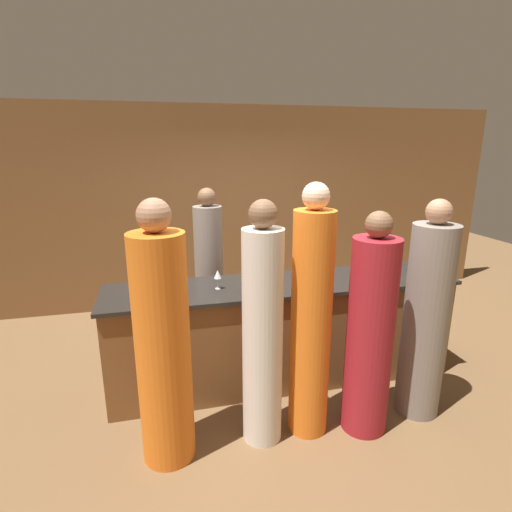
# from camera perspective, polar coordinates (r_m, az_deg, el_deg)

# --- Properties ---
(ground_plane) EXTENTS (14.00, 14.00, 0.00)m
(ground_plane) POSITION_cam_1_polar(r_m,az_deg,el_deg) (4.23, 3.75, -16.77)
(ground_plane) COLOR brown
(back_wall) EXTENTS (8.00, 0.06, 2.80)m
(back_wall) POSITION_cam_1_polar(r_m,az_deg,el_deg) (5.80, -2.59, 6.98)
(back_wall) COLOR brown
(back_wall) RESTS_ON ground_plane
(bar_counter) EXTENTS (3.33, 0.73, 1.01)m
(bar_counter) POSITION_cam_1_polar(r_m,az_deg,el_deg) (3.98, 3.88, -10.62)
(bar_counter) COLOR brown
(bar_counter) RESTS_ON ground_plane
(bartender) EXTENTS (0.30, 0.30, 1.84)m
(bartender) POSITION_cam_1_polar(r_m,az_deg,el_deg) (4.38, -6.68, -3.13)
(bartender) COLOR gray
(bartender) RESTS_ON ground_plane
(guest_0) EXTENTS (0.37, 0.37, 1.81)m
(guest_0) POSITION_cam_1_polar(r_m,az_deg,el_deg) (3.29, 15.96, -10.70)
(guest_0) COLOR maroon
(guest_0) RESTS_ON ground_plane
(guest_1) EXTENTS (0.31, 0.31, 1.91)m
(guest_1) POSITION_cam_1_polar(r_m,az_deg,el_deg) (3.04, 0.94, -11.04)
(guest_1) COLOR silver
(guest_1) RESTS_ON ground_plane
(guest_2) EXTENTS (0.37, 0.37, 1.86)m
(guest_2) POSITION_cam_1_polar(r_m,az_deg,el_deg) (3.64, 23.10, -8.29)
(guest_2) COLOR gray
(guest_2) RESTS_ON ground_plane
(guest_3) EXTENTS (0.39, 0.39, 1.94)m
(guest_3) POSITION_cam_1_polar(r_m,az_deg,el_deg) (2.94, -13.15, -12.46)
(guest_3) COLOR orange
(guest_3) RESTS_ON ground_plane
(guest_4) EXTENTS (0.31, 0.31, 2.01)m
(guest_4) POSITION_cam_1_polar(r_m,az_deg,el_deg) (3.13, 7.86, -9.30)
(guest_4) COLOR orange
(guest_4) RESTS_ON ground_plane
(wine_bottle_0) EXTENTS (0.07, 0.07, 0.32)m
(wine_bottle_0) POSITION_cam_1_polar(r_m,az_deg,el_deg) (4.00, 8.38, -0.98)
(wine_bottle_0) COLOR black
(wine_bottle_0) RESTS_ON bar_counter
(wine_bottle_1) EXTENTS (0.07, 0.07, 0.30)m
(wine_bottle_1) POSITION_cam_1_polar(r_m,az_deg,el_deg) (3.52, -1.46, -3.21)
(wine_bottle_1) COLOR #19381E
(wine_bottle_1) RESTS_ON bar_counter
(wine_glass_0) EXTENTS (0.07, 0.07, 0.17)m
(wine_glass_0) POSITION_cam_1_polar(r_m,az_deg,el_deg) (4.26, 22.29, -0.91)
(wine_glass_0) COLOR silver
(wine_glass_0) RESTS_ON bar_counter
(wine_glass_1) EXTENTS (0.08, 0.08, 0.16)m
(wine_glass_1) POSITION_cam_1_polar(r_m,az_deg,el_deg) (3.40, -14.90, -4.51)
(wine_glass_1) COLOR silver
(wine_glass_1) RESTS_ON bar_counter
(wine_glass_2) EXTENTS (0.08, 0.08, 0.16)m
(wine_glass_2) POSITION_cam_1_polar(r_m,az_deg,el_deg) (3.38, -0.28, -3.92)
(wine_glass_2) COLOR silver
(wine_glass_2) RESTS_ON bar_counter
(wine_glass_3) EXTENTS (0.06, 0.06, 0.14)m
(wine_glass_3) POSITION_cam_1_polar(r_m,az_deg,el_deg) (4.23, 19.17, -1.11)
(wine_glass_3) COLOR silver
(wine_glass_3) RESTS_ON bar_counter
(wine_glass_4) EXTENTS (0.08, 0.08, 0.14)m
(wine_glass_4) POSITION_cam_1_polar(r_m,az_deg,el_deg) (4.07, 17.55, -1.50)
(wine_glass_4) COLOR silver
(wine_glass_4) RESTS_ON bar_counter
(wine_glass_5) EXTENTS (0.07, 0.07, 0.18)m
(wine_glass_5) POSITION_cam_1_polar(r_m,az_deg,el_deg) (3.59, -5.50, -2.68)
(wine_glass_5) COLOR silver
(wine_glass_5) RESTS_ON bar_counter
(wine_glass_6) EXTENTS (0.07, 0.07, 0.17)m
(wine_glass_6) POSITION_cam_1_polar(r_m,az_deg,el_deg) (3.63, 7.00, -2.60)
(wine_glass_6) COLOR silver
(wine_glass_6) RESTS_ON bar_counter
(wine_glass_7) EXTENTS (0.07, 0.07, 0.17)m
(wine_glass_7) POSITION_cam_1_polar(r_m,az_deg,el_deg) (3.91, 16.68, -1.79)
(wine_glass_7) COLOR silver
(wine_glass_7) RESTS_ON bar_counter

